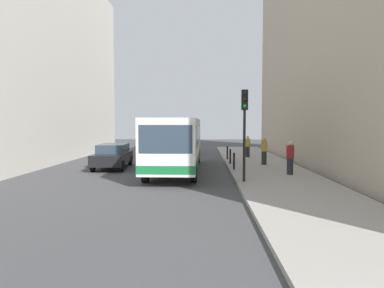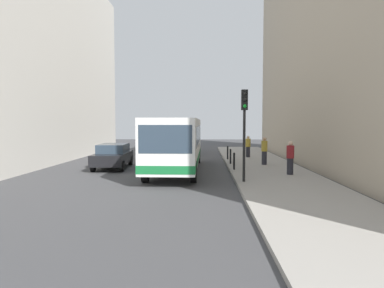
% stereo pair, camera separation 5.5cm
% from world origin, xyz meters
% --- Properties ---
extents(ground_plane, '(80.00, 80.00, 0.00)m').
position_xyz_m(ground_plane, '(0.00, 0.00, 0.00)').
color(ground_plane, '#424244').
extents(sidewalk, '(4.40, 40.00, 0.15)m').
position_xyz_m(sidewalk, '(5.40, 0.00, 0.07)').
color(sidewalk, '#9E9991').
rests_on(sidewalk, ground).
extents(building_right, '(7.00, 32.00, 16.95)m').
position_xyz_m(building_right, '(11.50, 4.00, 8.47)').
color(building_right, '#B2A38C').
rests_on(building_right, ground).
extents(bus, '(2.61, 11.04, 3.00)m').
position_xyz_m(bus, '(0.18, 2.17, 1.73)').
color(bus, white).
rests_on(bus, ground).
extents(car_beside_bus, '(2.04, 4.48, 1.48)m').
position_xyz_m(car_beside_bus, '(-3.82, 3.18, 0.78)').
color(car_beside_bus, black).
rests_on(car_beside_bus, ground).
extents(car_behind_bus, '(2.12, 4.52, 1.48)m').
position_xyz_m(car_behind_bus, '(-0.44, 14.02, 0.78)').
color(car_behind_bus, silver).
rests_on(car_behind_bus, ground).
extents(traffic_light, '(0.28, 0.33, 4.10)m').
position_xyz_m(traffic_light, '(3.55, -2.28, 3.01)').
color(traffic_light, black).
rests_on(traffic_light, sidewalk).
extents(bollard_near, '(0.11, 0.11, 0.95)m').
position_xyz_m(bollard_near, '(3.45, 1.72, 0.62)').
color(bollard_near, black).
rests_on(bollard_near, sidewalk).
extents(bollard_mid, '(0.11, 0.11, 0.95)m').
position_xyz_m(bollard_mid, '(3.45, 4.47, 0.62)').
color(bollard_mid, black).
rests_on(bollard_mid, sidewalk).
extents(bollard_far, '(0.11, 0.11, 0.95)m').
position_xyz_m(bollard_far, '(3.45, 7.22, 0.62)').
color(bollard_far, black).
rests_on(bollard_far, sidewalk).
extents(pedestrian_near_signal, '(0.38, 0.38, 1.71)m').
position_xyz_m(pedestrian_near_signal, '(6.15, -0.06, 1.00)').
color(pedestrian_near_signal, '#26262D').
rests_on(pedestrian_near_signal, sidewalk).
extents(pedestrian_mid_sidewalk, '(0.38, 0.38, 1.73)m').
position_xyz_m(pedestrian_mid_sidewalk, '(5.54, 4.06, 1.01)').
color(pedestrian_mid_sidewalk, '#26262D').
rests_on(pedestrian_mid_sidewalk, sidewalk).
extents(pedestrian_far_sidewalk, '(0.38, 0.38, 1.63)m').
position_xyz_m(pedestrian_far_sidewalk, '(5.11, 8.81, 0.96)').
color(pedestrian_far_sidewalk, '#26262D').
rests_on(pedestrian_far_sidewalk, sidewalk).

